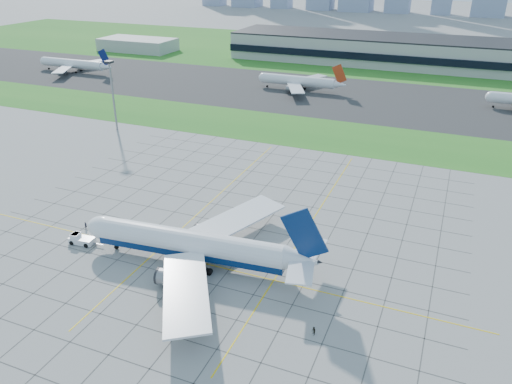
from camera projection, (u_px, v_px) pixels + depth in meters
ground at (200, 257)px, 109.13m from camera, size 1400.00×1400.00×0.00m
grass_median at (316, 133)px, 184.11m from camera, size 700.00×35.00×0.04m
asphalt_taxiway at (349, 97)px, 229.94m from camera, size 700.00×75.00×0.04m
grass_far at (388, 56)px, 321.59m from camera, size 700.00×145.00×0.04m
apron_markings at (224, 233)px, 118.22m from camera, size 120.00×130.00×0.03m
terminal at (453, 54)px, 283.50m from camera, size 260.00×43.00×15.80m
service_block at (138, 45)px, 337.37m from camera, size 50.00×25.00×8.00m
light_mast at (112, 87)px, 180.34m from camera, size 2.50×2.50×25.60m
airliner at (192, 244)px, 104.95m from camera, size 54.04×54.56×17.01m
pushback_tug at (81, 239)px, 113.76m from camera, size 8.49×3.38×2.34m
crew_near at (86, 225)px, 119.87m from camera, size 0.53×0.71×1.74m
crew_far at (314, 331)px, 86.50m from camera, size 1.00×1.02×1.66m
distant_jet_0 at (73, 64)px, 276.50m from camera, size 46.01×42.66×14.08m
distant_jet_1 at (299, 81)px, 239.48m from camera, size 41.51×42.66×14.08m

